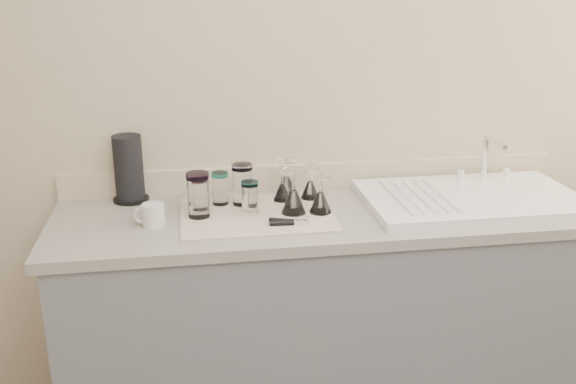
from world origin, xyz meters
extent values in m
cube|color=#C1AB8A|center=(0.00, 1.50, 1.25)|extent=(3.50, 0.04, 2.50)
cube|color=slate|center=(0.00, 1.20, 0.43)|extent=(2.00, 0.60, 0.86)
cube|color=gray|center=(0.00, 1.20, 0.88)|extent=(2.06, 0.62, 0.04)
cube|color=white|center=(0.55, 1.20, 0.92)|extent=(0.82, 0.50, 0.03)
cylinder|color=silver|center=(0.69, 1.40, 1.03)|extent=(0.02, 0.02, 0.18)
cylinder|color=silver|center=(0.69, 1.32, 1.10)|extent=(0.02, 0.16, 0.02)
cylinder|color=silver|center=(0.59, 1.40, 0.96)|extent=(0.03, 0.03, 0.04)
cylinder|color=silver|center=(0.79, 1.40, 0.96)|extent=(0.03, 0.03, 0.04)
cube|color=silver|center=(-0.28, 1.19, 0.90)|extent=(0.55, 0.42, 0.01)
cylinder|color=white|center=(-0.50, 1.30, 0.96)|extent=(0.06, 0.06, 0.11)
cylinder|color=#E62979|center=(-0.50, 1.30, 1.02)|extent=(0.06, 0.06, 0.02)
cylinder|color=white|center=(-0.41, 1.32, 0.96)|extent=(0.06, 0.06, 0.11)
cylinder|color=teal|center=(-0.41, 1.32, 1.03)|extent=(0.06, 0.06, 0.02)
cylinder|color=white|center=(-0.32, 1.30, 0.98)|extent=(0.08, 0.08, 0.14)
cylinder|color=#B098E8|center=(-0.32, 1.30, 1.06)|extent=(0.08, 0.08, 0.02)
cylinder|color=white|center=(-0.49, 1.20, 0.98)|extent=(0.08, 0.08, 0.14)
cylinder|color=purple|center=(-0.49, 1.20, 1.06)|extent=(0.08, 0.08, 0.02)
cylinder|color=white|center=(-0.31, 1.19, 0.96)|extent=(0.06, 0.06, 0.11)
cylinder|color=#26BFB3|center=(-0.31, 1.19, 1.02)|extent=(0.06, 0.06, 0.02)
cone|color=white|center=(-0.17, 1.32, 0.94)|extent=(0.07, 0.07, 0.06)
cylinder|color=white|center=(-0.17, 1.32, 1.00)|extent=(0.01, 0.01, 0.05)
cylinder|color=white|center=(-0.17, 1.32, 1.03)|extent=(0.07, 0.07, 0.01)
cone|color=white|center=(-0.06, 1.33, 0.94)|extent=(0.07, 0.07, 0.07)
cylinder|color=white|center=(-0.06, 1.33, 1.00)|extent=(0.01, 0.01, 0.05)
cylinder|color=white|center=(-0.06, 1.33, 1.03)|extent=(0.07, 0.07, 0.01)
cone|color=white|center=(-0.15, 1.18, 0.95)|extent=(0.09, 0.09, 0.09)
cylinder|color=white|center=(-0.15, 1.18, 1.03)|extent=(0.01, 0.01, 0.07)
cylinder|color=white|center=(-0.15, 1.18, 1.07)|extent=(0.09, 0.09, 0.01)
cone|color=white|center=(-0.05, 1.17, 0.95)|extent=(0.08, 0.08, 0.08)
cylinder|color=white|center=(-0.05, 1.17, 1.02)|extent=(0.01, 0.01, 0.06)
cylinder|color=white|center=(-0.05, 1.17, 1.05)|extent=(0.08, 0.08, 0.01)
cone|color=white|center=(-0.14, 1.37, 0.95)|extent=(0.08, 0.08, 0.08)
cylinder|color=white|center=(-0.14, 1.37, 1.02)|extent=(0.01, 0.01, 0.06)
cylinder|color=white|center=(-0.14, 1.37, 1.05)|extent=(0.08, 0.08, 0.01)
cube|color=silver|center=(-0.14, 1.06, 0.92)|extent=(0.06, 0.04, 0.02)
cylinder|color=black|center=(-0.20, 1.06, 0.92)|extent=(0.11, 0.03, 0.02)
cylinder|color=black|center=(-0.20, 1.08, 0.92)|extent=(0.11, 0.05, 0.02)
cylinder|color=silver|center=(-0.65, 1.15, 0.94)|extent=(0.09, 0.09, 0.08)
torus|color=silver|center=(-0.69, 1.16, 0.94)|extent=(0.06, 0.02, 0.06)
cylinder|color=black|center=(-0.75, 1.43, 0.91)|extent=(0.14, 0.14, 0.01)
cylinder|color=black|center=(-0.75, 1.43, 1.04)|extent=(0.11, 0.11, 0.25)
camera|label=1|loc=(-0.51, -0.99, 1.75)|focal=40.00mm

